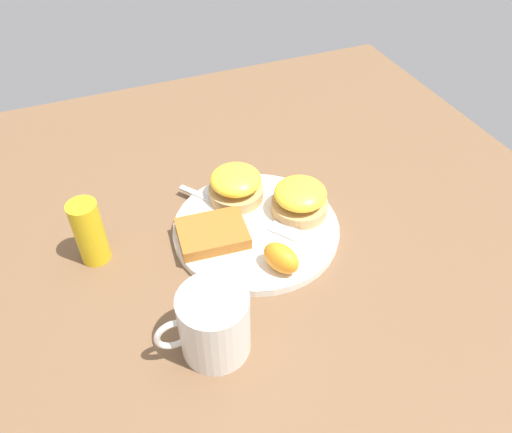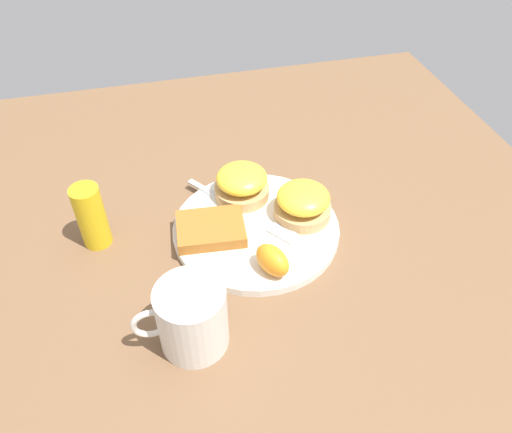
# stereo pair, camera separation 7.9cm
# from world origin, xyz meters

# --- Properties ---
(ground_plane) EXTENTS (1.10, 1.10, 0.00)m
(ground_plane) POSITION_xyz_m (0.00, 0.00, 0.00)
(ground_plane) COLOR brown
(plate) EXTENTS (0.27, 0.27, 0.01)m
(plate) POSITION_xyz_m (0.00, 0.00, 0.01)
(plate) COLOR silver
(plate) RESTS_ON ground_plane
(sandwich_benedict_left) EXTENTS (0.09, 0.09, 0.06)m
(sandwich_benedict_left) POSITION_xyz_m (-0.08, -0.01, 0.04)
(sandwich_benedict_left) COLOR tan
(sandwich_benedict_left) RESTS_ON plate
(sandwich_benedict_right) EXTENTS (0.09, 0.09, 0.06)m
(sandwich_benedict_right) POSITION_xyz_m (0.01, -0.08, 0.04)
(sandwich_benedict_right) COLOR tan
(sandwich_benedict_right) RESTS_ON plate
(hashbrown_patty) EXTENTS (0.11, 0.09, 0.02)m
(hashbrown_patty) POSITION_xyz_m (0.07, -0.00, 0.02)
(hashbrown_patty) COLOR #9E5D22
(hashbrown_patty) RESTS_ON plate
(orange_wedge) EXTENTS (0.06, 0.07, 0.04)m
(orange_wedge) POSITION_xyz_m (-0.00, 0.10, 0.04)
(orange_wedge) COLOR orange
(orange_wedge) RESTS_ON plate
(fork) EXTENTS (0.15, 0.20, 0.00)m
(fork) POSITION_xyz_m (0.01, -0.03, 0.02)
(fork) COLOR silver
(fork) RESTS_ON plate
(cup) EXTENTS (0.12, 0.09, 0.10)m
(cup) POSITION_xyz_m (0.13, 0.18, 0.05)
(cup) COLOR silver
(cup) RESTS_ON ground_plane
(condiment_bottle) EXTENTS (0.04, 0.04, 0.11)m
(condiment_bottle) POSITION_xyz_m (0.25, -0.04, 0.05)
(condiment_bottle) COLOR gold
(condiment_bottle) RESTS_ON ground_plane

